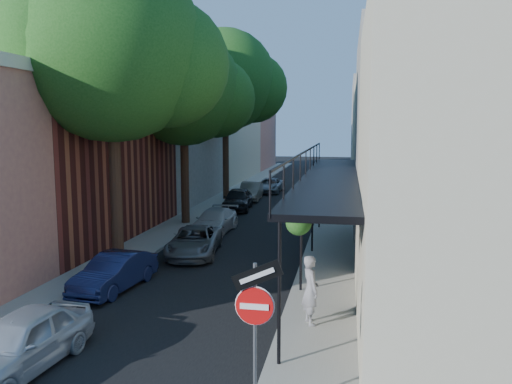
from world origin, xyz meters
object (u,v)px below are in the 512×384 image
at_px(oak_far, 232,82).
at_px(oak_near, 125,52).
at_px(parked_car_b, 115,272).
at_px(parked_car_f, 251,191).
at_px(parked_car_c, 194,241).
at_px(oak_mid, 192,91).
at_px(pedestrian, 311,290).
at_px(parked_car_e, 238,199).
at_px(parked_car_g, 270,185).
at_px(parked_car_d, 215,221).
at_px(parked_car_a, 20,343).
at_px(sign_post, 255,312).

bearing_deg(oak_far, oak_near, -90.04).
relative_size(parked_car_b, parked_car_f, 0.90).
height_order(parked_car_b, parked_car_c, parked_car_b).
relative_size(oak_mid, pedestrian, 5.61).
bearing_deg(parked_car_e, oak_far, 102.35).
bearing_deg(parked_car_g, parked_car_d, -89.05).
xyz_separation_m(oak_mid, parked_car_f, (1.34, 9.17, -6.41)).
xyz_separation_m(oak_far, parked_car_g, (1.95, 4.42, -7.69)).
distance_m(oak_far, parked_car_c, 17.28).
relative_size(parked_car_b, pedestrian, 1.94).
bearing_deg(parked_car_f, parked_car_b, -94.90).
height_order(oak_mid, oak_far, oak_far).
bearing_deg(oak_near, parked_car_c, 40.13).
distance_m(parked_car_e, parked_car_g, 8.58).
bearing_deg(parked_car_a, parked_car_b, 99.49).
bearing_deg(parked_car_g, oak_near, -93.09).
bearing_deg(parked_car_b, parked_car_d, 91.31).
bearing_deg(pedestrian, parked_car_b, 50.12).
relative_size(parked_car_c, pedestrian, 2.25).
xyz_separation_m(oak_near, pedestrian, (7.17, -4.92, -6.85)).
height_order(parked_car_a, parked_car_d, parked_car_a).
relative_size(oak_far, pedestrian, 6.54).
height_order(oak_far, parked_car_e, oak_far).
distance_m(oak_near, parked_car_a, 11.13).
bearing_deg(parked_car_f, parked_car_g, 77.61).
distance_m(parked_car_a, parked_car_c, 10.05).
relative_size(parked_car_c, parked_car_d, 1.03).
bearing_deg(parked_car_a, pedestrian, 34.64).
bearing_deg(oak_near, oak_mid, 90.37).
distance_m(oak_far, parked_car_g, 9.08).
distance_m(parked_car_b, parked_car_d, 9.03).
height_order(oak_mid, parked_car_a, oak_mid).
xyz_separation_m(oak_near, oak_far, (0.01, 17.01, 0.38)).
relative_size(parked_car_d, parked_car_g, 0.98).
relative_size(oak_near, oak_mid, 1.12).
relative_size(oak_far, parked_car_f, 3.05).
xyz_separation_m(parked_car_b, parked_car_d, (0.87, 8.99, -0.00)).
height_order(parked_car_c, parked_car_g, parked_car_c).
xyz_separation_m(sign_post, parked_car_f, (-5.24, 26.42, -1.39)).
height_order(oak_far, pedestrian, oak_far).
relative_size(oak_mid, parked_car_a, 2.70).
bearing_deg(parked_car_c, parked_car_a, -101.84).
bearing_deg(oak_near, parked_car_g, 84.75).
xyz_separation_m(oak_far, parked_car_b, (0.75, -19.99, -7.68)).
bearing_deg(sign_post, oak_far, 103.91).
xyz_separation_m(parked_car_b, pedestrian, (6.40, -1.93, 0.45)).
xyz_separation_m(oak_mid, parked_car_e, (1.33, 4.90, -6.37)).
bearing_deg(parked_car_f, parked_car_c, -90.91).
xyz_separation_m(parked_car_a, parked_car_b, (-0.47, 5.38, -0.06)).
xyz_separation_m(oak_far, parked_car_d, (1.63, -11.01, -7.68)).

